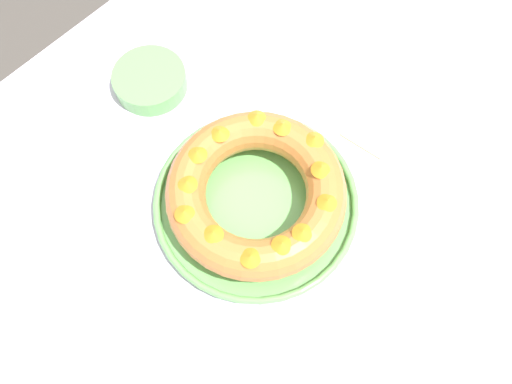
% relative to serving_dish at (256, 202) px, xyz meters
% --- Properties ---
extents(ground_plane, '(8.00, 8.00, 0.00)m').
position_rel_serving_dish_xyz_m(ground_plane, '(0.01, -0.03, -0.75)').
color(ground_plane, '#4C4742').
extents(dining_table, '(1.56, 1.15, 0.73)m').
position_rel_serving_dish_xyz_m(dining_table, '(0.01, -0.03, -0.09)').
color(dining_table, silver).
rests_on(dining_table, ground_plane).
extents(serving_dish, '(0.35, 0.35, 0.03)m').
position_rel_serving_dish_xyz_m(serving_dish, '(0.00, 0.00, 0.00)').
color(serving_dish, '#6BB760').
rests_on(serving_dish, dining_table).
extents(bundt_cake, '(0.30, 0.30, 0.08)m').
position_rel_serving_dish_xyz_m(bundt_cake, '(0.00, -0.00, 0.05)').
color(bundt_cake, '#C67538').
rests_on(bundt_cake, serving_dish).
extents(fork, '(0.02, 0.19, 0.01)m').
position_rel_serving_dish_xyz_m(fork, '(-0.27, 0.04, -0.01)').
color(fork, white).
rests_on(fork, dining_table).
extents(serving_knife, '(0.02, 0.21, 0.01)m').
position_rel_serving_dish_xyz_m(serving_knife, '(-0.29, 0.01, -0.01)').
color(serving_knife, white).
rests_on(serving_knife, dining_table).
extents(cake_knife, '(0.02, 0.17, 0.01)m').
position_rel_serving_dish_xyz_m(cake_knife, '(-0.24, 0.02, -0.01)').
color(cake_knife, white).
rests_on(cake_knife, dining_table).
extents(side_bowl, '(0.14, 0.14, 0.04)m').
position_rel_serving_dish_xyz_m(side_bowl, '(0.05, 0.32, 0.01)').
color(side_bowl, '#6BB760').
rests_on(side_bowl, dining_table).
extents(napkin, '(0.13, 0.10, 0.00)m').
position_rel_serving_dish_xyz_m(napkin, '(0.27, -0.06, -0.01)').
color(napkin, beige).
rests_on(napkin, dining_table).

